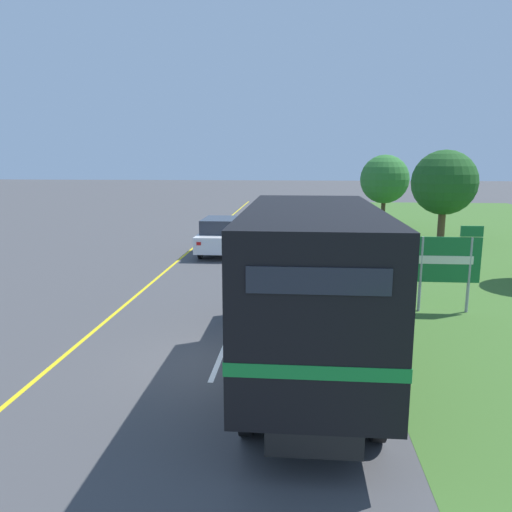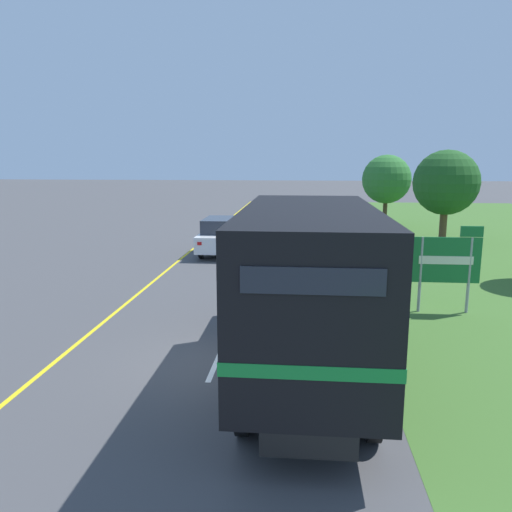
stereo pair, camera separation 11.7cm
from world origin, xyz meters
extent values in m
plane|color=#444447|center=(0.00, 0.00, 0.00)|extent=(200.00, 200.00, 0.00)
cube|color=yellow|center=(-3.70, 14.37, 0.00)|extent=(0.12, 59.86, 0.01)
cube|color=white|center=(0.00, 0.31, 0.00)|extent=(0.12, 2.60, 0.01)
cube|color=white|center=(0.00, 6.91, 0.00)|extent=(0.12, 2.60, 0.01)
cube|color=white|center=(0.00, 13.51, 0.00)|extent=(0.12, 2.60, 0.01)
cube|color=white|center=(0.00, 20.11, 0.00)|extent=(0.12, 2.60, 0.01)
cube|color=white|center=(0.00, 26.71, 0.00)|extent=(0.12, 2.60, 0.01)
cylinder|color=black|center=(0.97, 3.60, 0.50)|extent=(0.22, 1.00, 1.00)
cylinder|color=black|center=(3.12, 3.60, 0.50)|extent=(0.22, 1.00, 1.00)
cylinder|color=black|center=(0.97, -2.83, 0.50)|extent=(0.22, 1.00, 1.00)
cylinder|color=black|center=(3.12, -2.83, 0.50)|extent=(0.22, 1.00, 1.00)
cube|color=black|center=(2.04, 0.00, 0.68)|extent=(1.37, 8.57, 0.36)
cube|color=black|center=(2.04, -1.05, 2.27)|extent=(2.50, 6.47, 2.81)
cube|color=#198C38|center=(2.04, -1.05, 1.77)|extent=(2.52, 6.49, 0.20)
cube|color=#232833|center=(2.04, -4.30, 3.04)|extent=(1.87, 0.03, 0.36)
cube|color=black|center=(2.04, 3.24, 1.81)|extent=(2.40, 2.10, 1.90)
cube|color=#283342|center=(2.04, 4.30, 2.05)|extent=(2.12, 0.03, 0.85)
cylinder|color=black|center=(-2.77, 14.89, 0.33)|extent=(0.16, 0.66, 0.66)
cylinder|color=black|center=(-1.30, 14.89, 0.33)|extent=(0.16, 0.66, 0.66)
cylinder|color=black|center=(-2.77, 12.07, 0.33)|extent=(0.16, 0.66, 0.66)
cylinder|color=black|center=(-1.30, 12.07, 0.33)|extent=(0.16, 0.66, 0.66)
cube|color=white|center=(-2.03, 13.48, 0.72)|extent=(1.80, 4.55, 0.77)
cube|color=#282D38|center=(-2.03, 13.30, 1.43)|extent=(1.55, 2.50, 0.66)
cube|color=red|center=(-2.66, 11.20, 0.85)|extent=(0.20, 0.03, 0.14)
cube|color=red|center=(-1.40, 11.20, 0.85)|extent=(0.20, 0.03, 0.14)
cylinder|color=#9E9EA3|center=(5.49, 4.51, 1.15)|extent=(0.09, 0.09, 2.31)
cylinder|color=#9E9EA3|center=(6.92, 4.51, 1.15)|extent=(0.09, 0.09, 2.31)
cube|color=#196B33|center=(6.20, 4.51, 1.62)|extent=(2.03, 0.06, 1.38)
cube|color=#196B33|center=(6.90, 4.51, 2.49)|extent=(0.65, 0.06, 0.32)
cube|color=silver|center=(6.20, 4.47, 1.62)|extent=(1.59, 0.02, 0.25)
cylinder|color=brown|center=(9.91, 18.45, 0.92)|extent=(0.41, 0.41, 1.85)
sphere|color=#1E511E|center=(9.91, 18.45, 3.30)|extent=(3.63, 3.63, 3.63)
cylinder|color=#4C3823|center=(7.70, 25.03, 0.94)|extent=(0.30, 0.30, 1.87)
sphere|color=#2D702D|center=(7.70, 25.03, 3.22)|extent=(3.36, 3.36, 3.36)
cylinder|color=white|center=(4.11, 2.77, 0.47)|extent=(0.07, 0.07, 0.95)
cylinder|color=orange|center=(4.11, 2.77, 0.74)|extent=(0.08, 0.08, 0.10)
camera|label=1|loc=(1.78, -10.56, 4.58)|focal=35.00mm
camera|label=2|loc=(1.89, -10.55, 4.58)|focal=35.00mm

